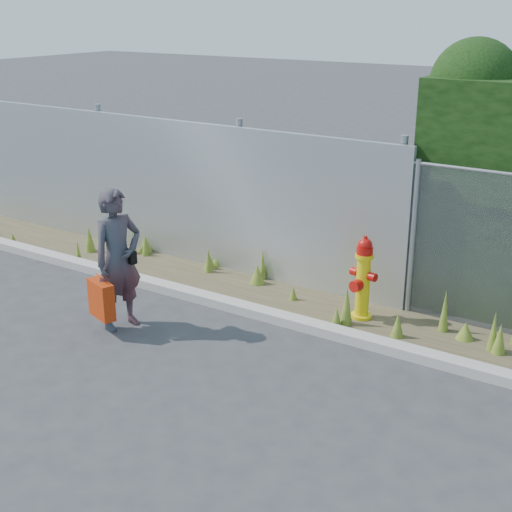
{
  "coord_description": "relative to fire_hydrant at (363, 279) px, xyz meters",
  "views": [
    {
      "loc": [
        4.07,
        -5.34,
        3.87
      ],
      "look_at": [
        -0.3,
        1.4,
        1.0
      ],
      "focal_mm": 50.0,
      "sensor_mm": 36.0,
      "label": 1
    }
  ],
  "objects": [
    {
      "name": "ground",
      "position": [
        -0.63,
        -2.47,
        -0.54
      ],
      "size": [
        80.0,
        80.0,
        0.0
      ],
      "primitive_type": "plane",
      "color": "#353537",
      "rests_on": "ground"
    },
    {
      "name": "corrugated_fence",
      "position": [
        -3.88,
        0.54,
        0.56
      ],
      "size": [
        8.5,
        0.21,
        2.3
      ],
      "color": "#B8BBC0",
      "rests_on": "ground"
    },
    {
      "name": "weed_strip",
      "position": [
        -0.49,
        0.0,
        -0.43
      ],
      "size": [
        16.0,
        1.34,
        0.55
      ],
      "color": "#4D422C",
      "rests_on": "ground"
    },
    {
      "name": "red_tote_bag",
      "position": [
        -2.5,
        -2.12,
        -0.1
      ],
      "size": [
        0.42,
        0.16,
        0.55
      ],
      "rotation": [
        0.0,
        0.0,
        -0.32
      ],
      "color": "#A82909"
    },
    {
      "name": "black_shoulder_bag",
      "position": [
        -2.36,
        -1.73,
        0.37
      ],
      "size": [
        0.21,
        0.09,
        0.16
      ],
      "rotation": [
        0.0,
        0.0,
        -0.23
      ],
      "color": "black"
    },
    {
      "name": "curb",
      "position": [
        -0.63,
        -0.67,
        -0.48
      ],
      "size": [
        16.0,
        0.22,
        0.12
      ],
      "primitive_type": "cube",
      "color": "#A9A299",
      "rests_on": "ground"
    },
    {
      "name": "woman",
      "position": [
        -2.45,
        -1.84,
        0.35
      ],
      "size": [
        0.57,
        0.74,
        1.79
      ],
      "primitive_type": "imported",
      "rotation": [
        0.0,
        0.0,
        1.33
      ],
      "color": "#0E545D",
      "rests_on": "ground"
    },
    {
      "name": "fire_hydrant",
      "position": [
        0.0,
        0.0,
        0.0
      ],
      "size": [
        0.38,
        0.34,
        1.12
      ],
      "rotation": [
        0.0,
        0.0,
        -0.21
      ],
      "color": "yellow",
      "rests_on": "ground"
    }
  ]
}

